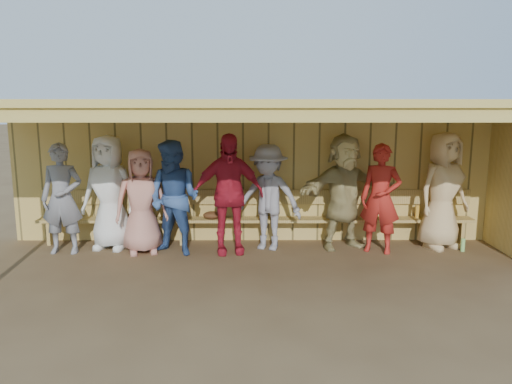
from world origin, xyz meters
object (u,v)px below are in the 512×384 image
Objects in this scene: player_b at (109,192)px; player_d at (228,194)px; player_f at (344,191)px; player_c at (174,198)px; player_e at (268,197)px; player_g at (380,199)px; player_a at (62,199)px; player_extra at (141,201)px; bench at (256,213)px; player_h at (443,191)px.

player_b is 0.98× the size of player_d.
player_d is at bearing 166.82° from player_f.
player_c is 0.87m from player_d.
player_e is (0.66, 0.21, -0.10)m from player_d.
player_c is at bearing -155.10° from player_g.
player_a is 1.05× the size of player_extra.
player_g is at bearing -15.39° from bench.
player_b is at bearing -159.97° from player_g.
player_h reaches higher than player_a.
player_extra is (-0.55, 0.09, -0.07)m from player_c.
player_f reaches higher than player_e.
player_d is 1.42m from player_extra.
player_g is 1.04× the size of player_extra.
player_c is at bearing -4.19° from player_a.
player_b reaches higher than player_a.
player_g is at bearing -9.03° from player_d.
player_extra is (-3.91, -0.03, -0.04)m from player_g.
player_d is at bearing -156.33° from player_g.
player_a reaches higher than player_e.
player_extra is (-1.42, 0.01, -0.12)m from player_d.
player_d reaches higher than player_f.
player_b is 1.07× the size of player_g.
bench is at bearing 2.14° from player_extra.
player_d is 1.11× the size of player_e.
bench is (-1.48, 0.32, -0.45)m from player_f.
player_h reaches higher than bench.
player_d is at bearing 3.98° from player_b.
bench is at bearing 149.75° from player_h.
player_h is (1.11, 0.26, 0.09)m from player_g.
player_h is at bearing -5.53° from bench.
player_g is at bearing -1.22° from player_a.
player_a is at bearing -156.72° from player_g.
player_c is (1.14, -0.34, -0.03)m from player_b.
player_extra is at bearing 163.24° from player_f.
player_b is at bearing -162.49° from player_e.
bench is (3.16, 0.60, -0.38)m from player_a.
player_f reaches higher than player_b.
player_a is at bearing -169.30° from bench.
player_d reaches higher than player_a.
bench is at bearing -172.49° from player_g.
player_a is 1.03× the size of player_e.
player_d is 1.09× the size of player_g.
player_b is 5.62m from player_h.
player_a is 0.94× the size of player_b.
player_g is 0.91× the size of player_h.
player_b is 1.09× the size of player_e.
player_a reaches higher than player_extra.
player_d is at bearing -143.54° from player_e.
player_g is (1.84, -0.18, 0.01)m from player_e.
player_f is at bearing 155.66° from player_h.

